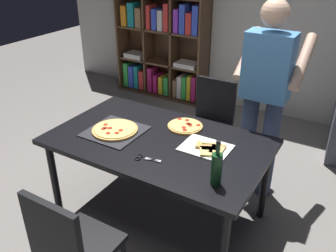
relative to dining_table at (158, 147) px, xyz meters
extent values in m
plane|color=gray|center=(0.00, 0.00, -0.68)|extent=(12.00, 12.00, 0.00)
cube|color=silver|center=(0.00, 2.60, 0.72)|extent=(6.40, 0.10, 2.80)
cube|color=black|center=(0.00, 0.00, 0.05)|extent=(1.68, 1.02, 0.04)
cylinder|color=black|center=(-0.76, -0.43, -0.33)|extent=(0.06, 0.06, 0.71)
cylinder|color=black|center=(0.76, -0.43, -0.33)|extent=(0.06, 0.06, 0.71)
cylinder|color=black|center=(-0.76, 0.43, -0.33)|extent=(0.06, 0.06, 0.71)
cylinder|color=black|center=(0.76, 0.43, -0.33)|extent=(0.06, 0.06, 0.71)
cube|color=black|center=(0.00, -0.91, -0.25)|extent=(0.42, 0.42, 0.04)
cube|color=black|center=(0.00, -1.10, -0.01)|extent=(0.42, 0.04, 0.45)
cylinder|color=black|center=(-0.18, -0.73, -0.48)|extent=(0.04, 0.04, 0.41)
cube|color=black|center=(0.00, 0.91, -0.25)|extent=(0.42, 0.42, 0.04)
cube|color=black|center=(0.00, 1.10, -0.01)|extent=(0.42, 0.04, 0.45)
cylinder|color=black|center=(-0.18, 0.73, -0.48)|extent=(0.04, 0.04, 0.41)
cylinder|color=black|center=(0.18, 0.73, -0.48)|extent=(0.04, 0.04, 0.41)
cylinder|color=black|center=(-0.18, 1.09, -0.48)|extent=(0.04, 0.04, 0.41)
cylinder|color=black|center=(0.18, 1.09, -0.48)|extent=(0.04, 0.04, 0.41)
cube|color=#513823|center=(-2.11, 2.35, 0.29)|extent=(0.03, 0.35, 1.95)
cube|color=#513823|center=(-0.74, 2.35, 0.29)|extent=(0.03, 0.35, 1.95)
cube|color=#513823|center=(-1.42, 2.35, -0.67)|extent=(1.40, 0.35, 0.03)
cube|color=#513823|center=(-1.42, 2.51, 0.29)|extent=(1.40, 0.03, 1.95)
cube|color=#513823|center=(-1.42, 2.35, -0.18)|extent=(1.34, 0.29, 0.03)
cube|color=#513823|center=(-1.42, 2.35, 0.29)|extent=(1.34, 0.29, 0.03)
cube|color=#513823|center=(-1.65, 2.35, 0.29)|extent=(0.03, 0.29, 1.89)
cube|color=#513823|center=(-1.20, 2.35, 0.29)|extent=(0.03, 0.29, 1.89)
cube|color=green|center=(-2.02, 2.33, -0.45)|extent=(0.08, 0.22, 0.37)
cube|color=blue|center=(-1.92, 2.33, -0.47)|extent=(0.08, 0.22, 0.34)
cube|color=teal|center=(-1.82, 2.33, -0.46)|extent=(0.07, 0.22, 0.35)
cube|color=red|center=(-1.73, 2.33, -0.49)|extent=(0.08, 0.22, 0.30)
cube|color=#B21E66|center=(-1.57, 2.33, -0.45)|extent=(0.07, 0.22, 0.37)
cube|color=#B21E66|center=(-1.47, 2.33, -0.50)|extent=(0.06, 0.22, 0.27)
cube|color=yellow|center=(-1.38, 2.33, -0.50)|extent=(0.06, 0.22, 0.27)
cube|color=green|center=(-1.28, 2.33, -0.50)|extent=(0.07, 0.22, 0.27)
cube|color=olive|center=(-1.13, 2.33, -0.50)|extent=(0.05, 0.22, 0.27)
cube|color=silver|center=(-1.05, 2.33, -0.47)|extent=(0.07, 0.22, 0.33)
cube|color=green|center=(-0.98, 2.33, -0.47)|extent=(0.07, 0.22, 0.33)
cube|color=yellow|center=(-0.90, 2.33, -0.46)|extent=(0.06, 0.22, 0.36)
cube|color=#B21E66|center=(-0.82, 2.33, -0.45)|extent=(0.07, 0.22, 0.36)
cube|color=silver|center=(-1.87, 2.33, -0.13)|extent=(0.30, 0.25, 0.07)
cube|color=silver|center=(-0.98, 2.33, -0.13)|extent=(0.33, 0.25, 0.06)
cube|color=orange|center=(-2.00, 2.33, 0.45)|extent=(0.09, 0.22, 0.29)
cube|color=teal|center=(-1.87, 2.33, 0.48)|extent=(0.10, 0.22, 0.34)
cube|color=olive|center=(-1.74, 2.33, 0.45)|extent=(0.10, 0.22, 0.28)
cube|color=red|center=(-1.57, 2.33, 0.47)|extent=(0.06, 0.22, 0.33)
cube|color=blue|center=(-1.47, 2.33, 0.45)|extent=(0.07, 0.22, 0.29)
cube|color=silver|center=(-1.38, 2.33, 0.45)|extent=(0.08, 0.22, 0.28)
cube|color=red|center=(-1.28, 2.33, 0.49)|extent=(0.07, 0.22, 0.37)
cube|color=purple|center=(-1.12, 2.33, 0.47)|extent=(0.07, 0.22, 0.31)
cube|color=blue|center=(-1.03, 2.33, 0.50)|extent=(0.08, 0.22, 0.38)
cube|color=red|center=(-0.93, 2.33, 0.45)|extent=(0.08, 0.22, 0.28)
cube|color=blue|center=(-0.83, 2.33, 0.50)|extent=(0.09, 0.22, 0.38)
cylinder|color=#38476B|center=(0.68, 0.76, -0.21)|extent=(0.14, 0.14, 0.95)
cylinder|color=#38476B|center=(0.48, 0.76, -0.21)|extent=(0.14, 0.14, 0.95)
cube|color=#4C8CD1|center=(0.58, 0.76, 0.54)|extent=(0.38, 0.22, 0.55)
sphere|color=#E0B293|center=(0.58, 0.76, 0.96)|extent=(0.22, 0.22, 0.22)
cylinder|color=#E0B293|center=(0.81, 0.94, 0.57)|extent=(0.09, 0.50, 0.39)
cylinder|color=#E0B293|center=(0.35, 0.94, 0.57)|extent=(0.09, 0.50, 0.39)
cube|color=#2D2D33|center=(-0.36, -0.08, 0.07)|extent=(0.43, 0.43, 0.01)
cylinder|color=tan|center=(-0.36, -0.08, 0.09)|extent=(0.37, 0.37, 0.02)
cylinder|color=#EACC6B|center=(-0.36, -0.08, 0.10)|extent=(0.33, 0.33, 0.01)
cylinder|color=#B22819|center=(-0.36, -0.17, 0.10)|extent=(0.04, 0.04, 0.00)
cylinder|color=#B22819|center=(-0.30, -0.08, 0.10)|extent=(0.04, 0.04, 0.00)
cylinder|color=#B22819|center=(-0.30, -0.13, 0.10)|extent=(0.04, 0.04, 0.00)
cylinder|color=#B22819|center=(-0.47, -0.07, 0.10)|extent=(0.04, 0.04, 0.00)
cylinder|color=#B22819|center=(-0.44, -0.13, 0.10)|extent=(0.04, 0.04, 0.00)
cylinder|color=#B22819|center=(-0.40, -0.10, 0.10)|extent=(0.04, 0.04, 0.00)
cylinder|color=#B22819|center=(-0.43, -0.11, 0.10)|extent=(0.04, 0.04, 0.00)
cube|color=white|center=(0.38, 0.07, 0.07)|extent=(0.36, 0.28, 0.01)
cube|color=#EACC6B|center=(0.42, 0.07, 0.09)|extent=(0.16, 0.14, 0.02)
cube|color=tan|center=(0.48, 0.09, 0.09)|extent=(0.06, 0.09, 0.02)
cube|color=#EACC6B|center=(0.41, 0.01, 0.09)|extent=(0.15, 0.17, 0.02)
cube|color=tan|center=(0.38, 0.06, 0.09)|extent=(0.09, 0.06, 0.02)
cube|color=#EACC6B|center=(0.38, 0.07, 0.09)|extent=(0.16, 0.12, 0.02)
cube|color=tan|center=(0.32, 0.06, 0.09)|extent=(0.05, 0.09, 0.02)
cube|color=#EACC6B|center=(0.47, 0.06, 0.09)|extent=(0.10, 0.14, 0.02)
cube|color=tan|center=(0.47, 0.12, 0.09)|extent=(0.09, 0.03, 0.02)
cylinder|color=#194723|center=(0.62, -0.30, 0.18)|extent=(0.07, 0.07, 0.22)
cylinder|color=#194723|center=(0.62, -0.30, 0.33)|extent=(0.03, 0.03, 0.08)
cylinder|color=black|center=(0.62, -0.30, 0.38)|extent=(0.03, 0.03, 0.02)
cube|color=silver|center=(0.13, -0.27, 0.07)|extent=(0.12, 0.05, 0.01)
cube|color=silver|center=(0.13, -0.27, 0.07)|extent=(0.12, 0.02, 0.01)
torus|color=black|center=(0.02, -0.27, 0.07)|extent=(0.05, 0.05, 0.01)
torus|color=black|center=(0.03, -0.31, 0.07)|extent=(0.05, 0.05, 0.01)
cylinder|color=tan|center=(0.08, 0.28, 0.08)|extent=(0.29, 0.29, 0.02)
cylinder|color=#EACC6B|center=(0.08, 0.28, 0.09)|extent=(0.26, 0.26, 0.01)
cylinder|color=#B22819|center=(0.18, 0.33, 0.09)|extent=(0.04, 0.04, 0.00)
cylinder|color=#B22819|center=(0.10, 0.23, 0.09)|extent=(0.04, 0.04, 0.00)
cylinder|color=#B22819|center=(0.06, 0.36, 0.09)|extent=(0.04, 0.04, 0.00)
cylinder|color=#B22819|center=(0.10, 0.31, 0.09)|extent=(0.04, 0.04, 0.00)
cylinder|color=#B22819|center=(-0.01, 0.35, 0.09)|extent=(0.04, 0.04, 0.00)
cylinder|color=#B22819|center=(0.13, 0.20, 0.09)|extent=(0.04, 0.04, 0.00)
cylinder|color=#B22819|center=(0.13, 0.29, 0.09)|extent=(0.04, 0.04, 0.00)
cylinder|color=#B22819|center=(0.11, 0.31, 0.09)|extent=(0.04, 0.04, 0.00)
camera|label=1|loc=(1.31, -2.04, 1.45)|focal=38.35mm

